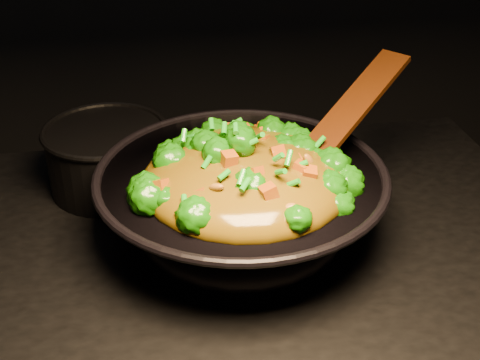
{
  "coord_description": "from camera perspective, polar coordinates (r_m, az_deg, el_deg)",
  "views": [
    {
      "loc": [
        -0.03,
        -0.68,
        1.49
      ],
      "look_at": [
        0.11,
        0.12,
        1.0
      ],
      "focal_mm": 50.0,
      "sensor_mm": 36.0,
      "label": 1
    }
  ],
  "objects": [
    {
      "name": "spatula",
      "position": [
        0.97,
        8.53,
        4.91
      ],
      "size": [
        0.26,
        0.23,
        0.13
      ],
      "primitive_type": "cube",
      "rotation": [
        0.0,
        -0.38,
        0.68
      ],
      "color": "#3D1807",
      "rests_on": "wok"
    },
    {
      "name": "back_pot",
      "position": [
        1.11,
        -11.22,
        1.88
      ],
      "size": [
        0.26,
        0.26,
        0.11
      ],
      "primitive_type": "cylinder",
      "rotation": [
        0.0,
        0.0,
        0.43
      ],
      "color": "black",
      "rests_on": "stovetop"
    },
    {
      "name": "stir_fry",
      "position": [
        0.89,
        0.44,
        2.36
      ],
      "size": [
        0.34,
        0.34,
        0.1
      ],
      "primitive_type": null,
      "rotation": [
        0.0,
        0.0,
        -0.21
      ],
      "color": "#186607",
      "rests_on": "wok"
    },
    {
      "name": "wok",
      "position": [
        0.96,
        0.11,
        -2.41
      ],
      "size": [
        0.42,
        0.42,
        0.11
      ],
      "primitive_type": null,
      "rotation": [
        0.0,
        0.0,
        0.04
      ],
      "color": "black",
      "rests_on": "stovetop"
    }
  ]
}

